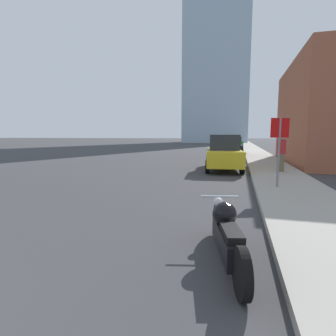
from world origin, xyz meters
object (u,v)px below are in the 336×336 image
(parked_car_black, at_px, (231,146))
(motorcycle, at_px, (227,234))
(parked_car_yellow, at_px, (224,153))
(pedestrian, at_px, (281,153))
(stop_sign, at_px, (279,140))
(parked_car_green, at_px, (235,142))

(parked_car_black, bearing_deg, motorcycle, -90.16)
(motorcycle, bearing_deg, parked_car_yellow, 80.59)
(parked_car_yellow, bearing_deg, parked_car_black, 83.66)
(pedestrian, bearing_deg, parked_car_yellow, 157.86)
(motorcycle, relative_size, pedestrian, 1.35)
(parked_car_black, distance_m, pedestrian, 11.89)
(parked_car_black, height_order, stop_sign, stop_sign)
(parked_car_yellow, xyz_separation_m, parked_car_black, (0.07, 10.57, -0.06))
(parked_car_yellow, xyz_separation_m, pedestrian, (2.58, -1.05, 0.12))
(motorcycle, bearing_deg, parked_car_green, 77.77)
(motorcycle, xyz_separation_m, stop_sign, (1.33, 5.11, 1.23))
(parked_car_green, distance_m, pedestrian, 24.86)
(motorcycle, height_order, parked_car_green, parked_car_green)
(motorcycle, relative_size, parked_car_yellow, 0.50)
(stop_sign, bearing_deg, motorcycle, -104.55)
(parked_car_black, height_order, parked_car_green, parked_car_green)
(parked_car_green, xyz_separation_m, stop_sign, (1.75, -28.62, 0.75))
(pedestrian, bearing_deg, parked_car_black, 102.16)
(motorcycle, height_order, stop_sign, stop_sign)
(parked_car_yellow, height_order, parked_car_green, parked_car_yellow)
(parked_car_yellow, bearing_deg, pedestrian, -28.08)
(motorcycle, distance_m, parked_car_green, 33.74)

